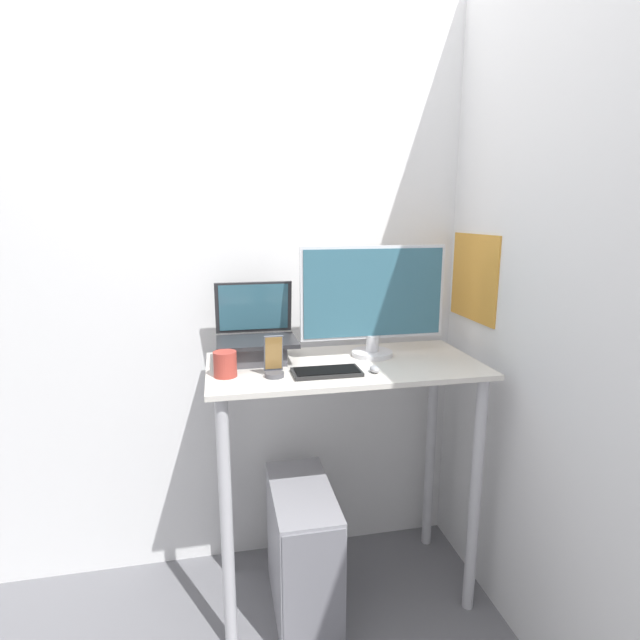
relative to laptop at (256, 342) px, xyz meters
The scene contains 11 objects.
ground_plane 1.22m from the laptop, 47.37° to the right, with size 12.00×12.00×0.00m, color slate.
wall_back 0.46m from the laptop, 36.40° to the left, with size 6.00×0.05×2.60m.
wall_side_right 1.05m from the laptop, 20.88° to the right, with size 0.06×6.00×2.60m.
desk 0.47m from the laptop, 16.70° to the right, with size 1.08×0.53×1.03m.
laptop is the anchor object (origin of this frame).
monitor 0.50m from the laptop, ahead, with size 0.60×0.17×0.46m.
keyboard 0.33m from the laptop, 42.51° to the right, with size 0.25×0.13×0.02m.
mouse 0.49m from the laptop, 29.58° to the right, with size 0.03×0.06×0.03m.
cell_phone 0.21m from the laptop, 77.49° to the right, with size 0.07×0.07×0.15m.
computer_tower 0.87m from the laptop, 49.93° to the right, with size 0.24×0.51×0.54m.
mug 0.22m from the laptop, 126.70° to the right, with size 0.08×0.08×0.09m.
Camera 1 is at (-0.48, -1.57, 1.61)m, focal length 28.00 mm.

